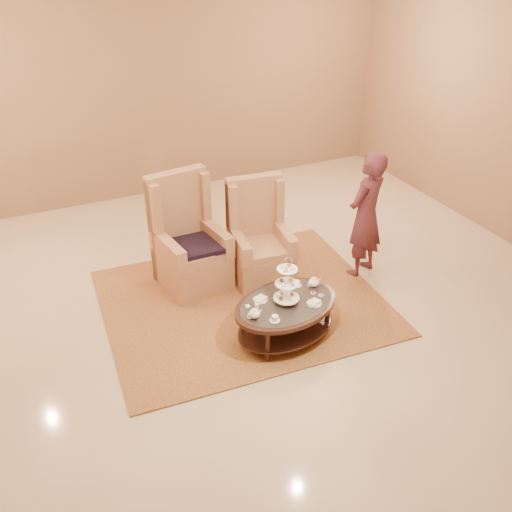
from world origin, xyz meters
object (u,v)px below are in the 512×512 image
armchair_right (259,246)px  tea_table (286,309)px  person (366,215)px  armchair_left (188,248)px

armchair_right → tea_table: bearing=-95.7°
tea_table → armchair_right: bearing=65.8°
armchair_right → person: 1.39m
tea_table → armchair_left: armchair_left is taller
tea_table → person: bearing=15.4°
armchair_left → person: bearing=-27.2°
armchair_left → armchair_right: (0.85, -0.25, -0.04)m
armchair_right → person: bearing=-14.6°
tea_table → armchair_left: bearing=99.0°
tea_table → person: person is taller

